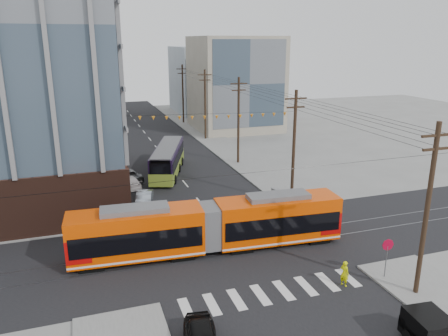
% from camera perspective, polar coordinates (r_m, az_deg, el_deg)
% --- Properties ---
extents(ground, '(160.00, 160.00, 0.00)m').
position_cam_1_polar(ground, '(31.23, 3.95, -13.14)').
color(ground, slate).
extents(bg_bldg_nw_near, '(18.00, 16.00, 18.00)m').
position_cam_1_polar(bg_bldg_nw_near, '(77.53, -23.70, 10.33)').
color(bg_bldg_nw_near, '#8C99A5').
rests_on(bg_bldg_nw_near, ground).
extents(bg_bldg_ne_near, '(14.00, 14.00, 16.00)m').
position_cam_1_polar(bg_bldg_ne_near, '(78.07, 1.41, 10.97)').
color(bg_bldg_ne_near, gray).
rests_on(bg_bldg_ne_near, ground).
extents(bg_bldg_nw_far, '(16.00, 18.00, 20.00)m').
position_cam_1_polar(bg_bldg_nw_far, '(97.21, -21.10, 12.16)').
color(bg_bldg_nw_far, gray).
rests_on(bg_bldg_nw_far, ground).
extents(bg_bldg_ne_far, '(16.00, 16.00, 14.00)m').
position_cam_1_polar(bg_bldg_ne_far, '(97.68, -1.57, 11.47)').
color(bg_bldg_ne_far, '#8C99A5').
rests_on(bg_bldg_ne_far, ground).
extents(utility_pole_near, '(0.30, 0.30, 11.00)m').
position_cam_1_polar(utility_pole_near, '(28.74, 24.95, -5.32)').
color(utility_pole_near, black).
rests_on(utility_pole_near, ground).
extents(utility_pole_far, '(0.30, 0.30, 11.00)m').
position_cam_1_polar(utility_pole_far, '(83.83, -5.40, 9.56)').
color(utility_pole_far, black).
rests_on(utility_pole_far, ground).
extents(streetcar, '(20.51, 4.29, 3.92)m').
position_cam_1_polar(streetcar, '(32.92, -1.90, -7.67)').
color(streetcar, '#DC3F00').
rests_on(streetcar, ground).
extents(city_bus, '(6.41, 12.24, 3.41)m').
position_cam_1_polar(city_bus, '(52.33, -7.35, 1.11)').
color(city_bus, black).
rests_on(city_bus, ground).
extents(parked_car_silver, '(2.34, 4.35, 1.36)m').
position_cam_1_polar(parked_car_silver, '(43.31, -10.31, -3.72)').
color(parked_car_silver, '#919DA9').
rests_on(parked_car_silver, ground).
extents(parked_car_white, '(2.56, 4.71, 1.29)m').
position_cam_1_polar(parked_car_white, '(48.18, -12.31, -1.80)').
color(parked_car_white, beige).
rests_on(parked_car_white, ground).
extents(parked_car_grey, '(3.74, 5.48, 1.39)m').
position_cam_1_polar(parked_car_grey, '(50.57, -12.67, -0.89)').
color(parked_car_grey, slate).
rests_on(parked_car_grey, ground).
extents(pedestrian, '(0.60, 0.74, 1.75)m').
position_cam_1_polar(pedestrian, '(30.04, 15.47, -13.13)').
color(pedestrian, '#DDE306').
rests_on(pedestrian, ground).
extents(stop_sign, '(0.91, 0.91, 2.69)m').
position_cam_1_polar(stop_sign, '(31.44, 20.41, -11.23)').
color(stop_sign, '#A60424').
rests_on(stop_sign, ground).
extents(jersey_barrier, '(1.81, 3.78, 0.74)m').
position_cam_1_polar(jersey_barrier, '(44.16, 8.00, -3.64)').
color(jersey_barrier, slate).
rests_on(jersey_barrier, ground).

